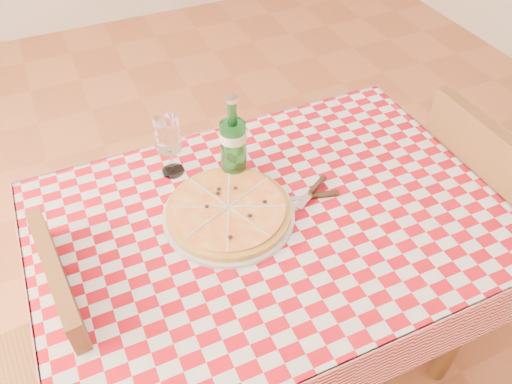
{
  "coord_description": "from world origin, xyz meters",
  "views": [
    {
      "loc": [
        -0.42,
        -0.83,
        1.79
      ],
      "look_at": [
        -0.02,
        0.06,
        0.82
      ],
      "focal_mm": 35.0,
      "sensor_mm": 36.0,
      "label": 1
    }
  ],
  "objects_px": {
    "chair_far": "(54,358)",
    "water_bottle": "(233,139)",
    "chair_near": "(474,205)",
    "pizza_plate": "(229,210)",
    "dining_table": "(271,242)",
    "wine_glass": "(169,147)"
  },
  "relations": [
    {
      "from": "dining_table",
      "to": "water_bottle",
      "type": "height_order",
      "value": "water_bottle"
    },
    {
      "from": "water_bottle",
      "to": "dining_table",
      "type": "bearing_deg",
      "value": -83.03
    },
    {
      "from": "chair_far",
      "to": "water_bottle",
      "type": "distance_m",
      "value": 0.79
    },
    {
      "from": "chair_far",
      "to": "wine_glass",
      "type": "height_order",
      "value": "wine_glass"
    },
    {
      "from": "chair_near",
      "to": "wine_glass",
      "type": "bearing_deg",
      "value": 160.85
    },
    {
      "from": "dining_table",
      "to": "chair_near",
      "type": "height_order",
      "value": "chair_near"
    },
    {
      "from": "pizza_plate",
      "to": "wine_glass",
      "type": "height_order",
      "value": "wine_glass"
    },
    {
      "from": "dining_table",
      "to": "chair_far",
      "type": "xyz_separation_m",
      "value": [
        -0.66,
        -0.01,
        -0.17
      ]
    },
    {
      "from": "chair_near",
      "to": "water_bottle",
      "type": "distance_m",
      "value": 0.92
    },
    {
      "from": "chair_far",
      "to": "chair_near",
      "type": "bearing_deg",
      "value": 172.76
    },
    {
      "from": "water_bottle",
      "to": "wine_glass",
      "type": "xyz_separation_m",
      "value": [
        -0.16,
        0.09,
        -0.04
      ]
    },
    {
      "from": "chair_near",
      "to": "dining_table",
      "type": "bearing_deg",
      "value": 177.23
    },
    {
      "from": "dining_table",
      "to": "wine_glass",
      "type": "relative_size",
      "value": 6.21
    },
    {
      "from": "chair_near",
      "to": "pizza_plate",
      "type": "xyz_separation_m",
      "value": [
        -0.88,
        0.1,
        0.26
      ]
    },
    {
      "from": "dining_table",
      "to": "chair_far",
      "type": "distance_m",
      "value": 0.68
    },
    {
      "from": "pizza_plate",
      "to": "water_bottle",
      "type": "distance_m",
      "value": 0.2
    },
    {
      "from": "chair_near",
      "to": "water_bottle",
      "type": "height_order",
      "value": "water_bottle"
    },
    {
      "from": "chair_far",
      "to": "water_bottle",
      "type": "height_order",
      "value": "water_bottle"
    },
    {
      "from": "dining_table",
      "to": "wine_glass",
      "type": "xyz_separation_m",
      "value": [
        -0.19,
        0.3,
        0.2
      ]
    },
    {
      "from": "chair_far",
      "to": "water_bottle",
      "type": "xyz_separation_m",
      "value": [
        0.64,
        0.22,
        0.41
      ]
    },
    {
      "from": "chair_far",
      "to": "pizza_plate",
      "type": "bearing_deg",
      "value": -178.91
    },
    {
      "from": "pizza_plate",
      "to": "wine_glass",
      "type": "relative_size",
      "value": 1.91
    }
  ]
}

